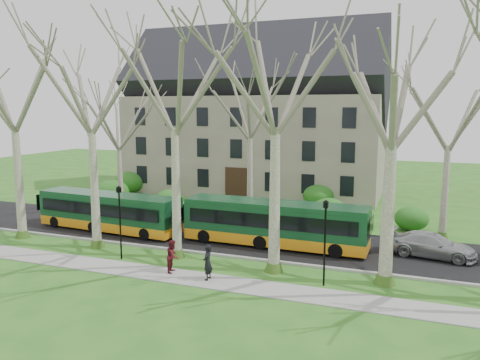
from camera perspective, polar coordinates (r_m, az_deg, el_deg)
name	(u,v)px	position (r m, az deg, el deg)	size (l,w,h in m)	color
ground	(221,265)	(26.99, -2.28, -10.36)	(120.00, 120.00, 0.00)	#2B671D
sidewalk	(203,280)	(24.84, -4.56, -12.04)	(70.00, 2.00, 0.06)	gray
road	(253,240)	(31.89, 1.58, -7.28)	(80.00, 8.00, 0.06)	black
curb	(231,256)	(28.29, -1.09, -9.30)	(80.00, 0.25, 0.14)	#A5A39E
building	(256,115)	(50.10, 2.00, 7.88)	(26.50, 12.20, 16.00)	gray
tree_row_verge	(223,142)	(25.85, -2.12, 4.67)	(49.00, 7.00, 14.00)	gray
tree_row_far	(260,145)	(36.40, 2.44, 4.28)	(33.00, 7.00, 12.00)	gray
lamp_row	(214,225)	(25.37, -3.19, -5.55)	(36.22, 0.22, 4.30)	black
hedges	(234,198)	(40.99, -0.73, -2.26)	(30.60, 8.60, 2.00)	#2B621C
bus_lead	(109,211)	(35.13, -15.69, -3.71)	(11.11, 2.32, 2.78)	#134425
bus_follow	(275,223)	(30.18, 4.24, -5.27)	(11.79, 2.46, 2.95)	#134425
sedan	(432,245)	(30.28, 22.34, -7.35)	(2.01, 4.95, 1.44)	#A1A2A6
pedestrian_a	(208,262)	(24.48, -3.97, -9.95)	(0.68, 0.45, 1.87)	black
pedestrian_b	(173,256)	(25.79, -8.20, -9.15)	(0.86, 0.67, 1.77)	#55131A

